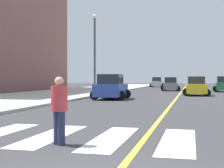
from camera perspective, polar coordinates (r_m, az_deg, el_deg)
The scene contains 12 objects.
sidewalk_kerb_west at distance 28.45m, azimuth -14.86°, elevation -2.26°, with size 10.00×120.00×0.15m, color #B2ADA3.
crosswalk_paint at distance 9.26m, azimuth 5.45°, elevation -9.35°, with size 13.50×4.00×0.01m.
lane_divider_paint at distance 45.07m, azimuth 11.80°, elevation -1.16°, with size 0.16×80.00×0.01m, color yellow.
car_gray_nearest at distance 45.43m, azimuth 9.92°, elevation -0.08°, with size 2.64×4.11×1.80m.
car_blue_second at distance 26.75m, azimuth -0.16°, elevation -0.61°, with size 2.86×4.50×1.98m.
car_silver_third at distance 64.26m, azimuth 7.64°, elevation 0.27°, with size 2.74×4.29×1.89m.
car_red_fourth at distance 63.41m, azimuth 13.70°, elevation 0.19°, with size 2.56×4.03×1.78m.
car_yellow_fifth at distance 33.54m, azimuth 14.07°, elevation -0.43°, with size 2.65×4.17×1.84m.
car_green_sixth at distance 43.69m, azimuth 18.46°, elevation -0.09°, with size 2.78×4.35×1.91m.
car_white_seventh at distance 52.10m, azimuth 9.86°, elevation 0.02°, with size 2.51×3.95×1.74m.
pedestrian_crossing at distance 8.50m, azimuth -8.94°, elevation -3.93°, with size 0.42×0.42×1.70m.
street_lamp at distance 34.97m, azimuth -2.95°, elevation 6.27°, with size 0.44×0.44×8.12m.
Camera 1 is at (1.26, -5.02, 1.66)m, focal length 53.91 mm.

